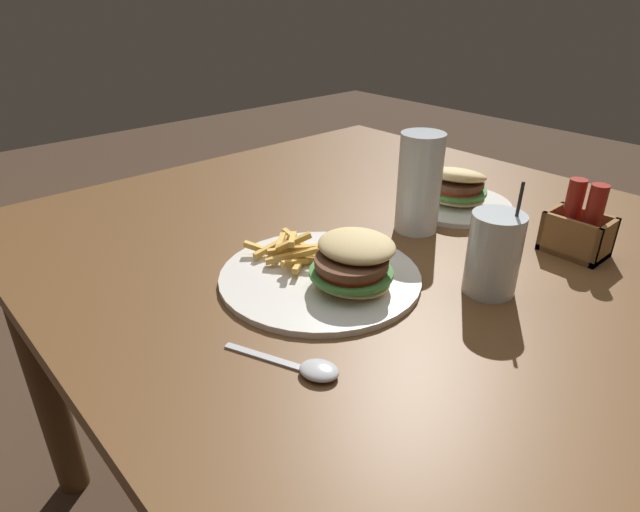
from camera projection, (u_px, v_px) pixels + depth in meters
ground_plane at (363, 507)px, 1.33m from camera, size 8.00×8.00×0.00m
dining_table at (376, 286)px, 1.04m from camera, size 1.24×1.16×0.75m
meal_plate_near at (333, 269)px, 0.82m from camera, size 0.32×0.32×0.09m
beer_glass at (419, 187)px, 0.97m from camera, size 0.08×0.08×0.18m
juice_glass at (493, 257)px, 0.79m from camera, size 0.08×0.08×0.17m
spoon at (313, 369)px, 0.64m from camera, size 0.15×0.08×0.01m
meal_plate_far at (456, 192)px, 1.10m from camera, size 0.23×0.23×0.10m
condiment_caddy at (578, 229)px, 0.91m from camera, size 0.10×0.07×0.13m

